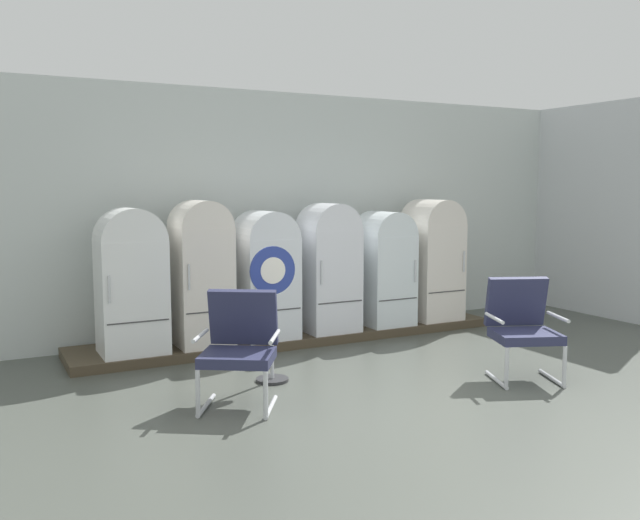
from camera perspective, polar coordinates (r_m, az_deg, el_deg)
The scene contains 13 objects.
ground at distance 5.91m, azimuth 10.80°, elevation -12.85°, with size 12.00×10.00×0.05m, color #484C45.
back_wall at distance 8.75m, azimuth -4.04°, elevation 4.06°, with size 11.76×0.12×3.09m.
side_wall_right at distance 10.64m, azimuth 22.50°, elevation 3.86°, with size 0.16×2.20×3.09m.
display_plinth at distance 8.37m, azimuth -2.21°, elevation -6.45°, with size 5.38×0.95×0.11m, color #453A29.
refrigerator_0 at distance 7.46m, azimuth -15.75°, elevation -1.39°, with size 0.69×0.61×1.56m.
refrigerator_1 at distance 7.67m, azimuth -10.06°, elevation -0.69°, with size 0.60×0.66×1.64m.
refrigerator_2 at distance 7.97m, azimuth -4.68°, elevation -0.90°, with size 0.64×0.70×1.51m.
refrigerator_3 at distance 8.28m, azimuth 0.74°, elevation -0.30°, with size 0.65×0.62×1.58m.
refrigerator_4 at distance 8.74m, azimuth 5.48°, elevation -0.39°, with size 0.62×0.68×1.47m.
refrigerator_5 at distance 9.18m, azimuth 9.50°, elevation 0.37°, with size 0.64×0.70×1.61m.
armchair_left at distance 5.89m, azimuth -6.83°, elevation -6.99°, with size 0.85×0.86×1.00m.
armchair_right at distance 6.93m, azimuth 16.78°, elevation -5.19°, with size 0.81×0.81×1.00m.
sign_stand at distance 6.52m, azimuth -4.07°, elevation -4.78°, with size 0.47×0.32×1.33m.
Camera 1 is at (-3.49, -4.36, 1.90)m, focal length 37.66 mm.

